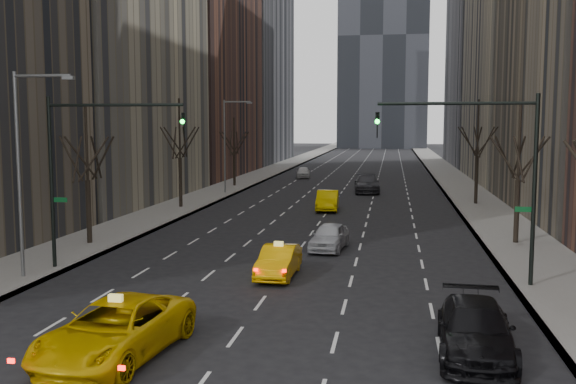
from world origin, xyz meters
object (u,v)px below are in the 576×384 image
at_px(taxi_sedan, 279,261).
at_px(parked_suv_black, 475,329).
at_px(taxi_suv, 116,330).
at_px(silver_sedan_ahead, 329,236).

height_order(taxi_sedan, parked_suv_black, parked_suv_black).
distance_m(taxi_suv, taxi_sedan, 11.11).
height_order(taxi_suv, taxi_sedan, taxi_suv).
distance_m(taxi_suv, parked_suv_black, 10.73).
distance_m(silver_sedan_ahead, parked_suv_black, 16.43).
xyz_separation_m(taxi_sedan, parked_suv_black, (7.54, -8.74, 0.08)).
relative_size(taxi_suv, taxi_sedan, 1.43).
bearing_deg(silver_sedan_ahead, taxi_sedan, -97.77).
relative_size(taxi_sedan, silver_sedan_ahead, 1.00).
xyz_separation_m(taxi_suv, taxi_sedan, (3.01, 10.69, -0.15)).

